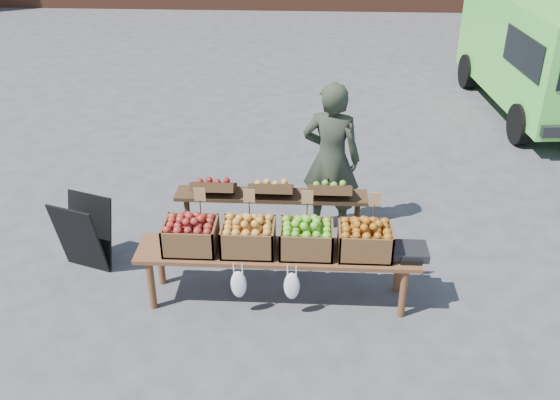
# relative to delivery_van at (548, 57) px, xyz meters

# --- Properties ---
(ground) EXTENTS (80.00, 80.00, 0.00)m
(ground) POSITION_rel_delivery_van_xyz_m (-4.57, -5.21, -0.96)
(ground) COLOR #48484A
(delivery_van) EXTENTS (2.32, 4.44, 1.92)m
(delivery_van) POSITION_rel_delivery_van_xyz_m (0.00, 0.00, 0.00)
(delivery_van) COLOR #5CE04A
(delivery_van) RESTS_ON ground
(vendor) EXTENTS (0.73, 0.55, 1.80)m
(vendor) POSITION_rel_delivery_van_xyz_m (-3.67, -4.07, -0.06)
(vendor) COLOR #2B3324
(vendor) RESTS_ON ground
(chalkboard_sign) EXTENTS (0.60, 0.46, 0.81)m
(chalkboard_sign) POSITION_rel_delivery_van_xyz_m (-6.25, -5.00, -0.55)
(chalkboard_sign) COLOR black
(chalkboard_sign) RESTS_ON ground
(back_table) EXTENTS (2.10, 0.44, 1.04)m
(back_table) POSITION_rel_delivery_van_xyz_m (-4.30, -4.73, -0.44)
(back_table) COLOR #3C2716
(back_table) RESTS_ON ground
(display_bench) EXTENTS (2.70, 0.56, 0.57)m
(display_bench) POSITION_rel_delivery_van_xyz_m (-4.20, -5.45, -0.67)
(display_bench) COLOR brown
(display_bench) RESTS_ON ground
(crate_golden_apples) EXTENTS (0.50, 0.40, 0.28)m
(crate_golden_apples) POSITION_rel_delivery_van_xyz_m (-5.02, -5.45, -0.25)
(crate_golden_apples) COLOR maroon
(crate_golden_apples) RESTS_ON display_bench
(crate_russet_pears) EXTENTS (0.50, 0.40, 0.28)m
(crate_russet_pears) POSITION_rel_delivery_van_xyz_m (-4.47, -5.45, -0.25)
(crate_russet_pears) COLOR gold
(crate_russet_pears) RESTS_ON display_bench
(crate_red_apples) EXTENTS (0.50, 0.40, 0.28)m
(crate_red_apples) POSITION_rel_delivery_van_xyz_m (-3.92, -5.45, -0.25)
(crate_red_apples) COLOR #50991B
(crate_red_apples) RESTS_ON display_bench
(crate_green_apples) EXTENTS (0.50, 0.40, 0.28)m
(crate_green_apples) POSITION_rel_delivery_van_xyz_m (-3.37, -5.45, -0.25)
(crate_green_apples) COLOR #A55116
(crate_green_apples) RESTS_ON display_bench
(weighing_scale) EXTENTS (0.34, 0.30, 0.08)m
(weighing_scale) POSITION_rel_delivery_van_xyz_m (-2.95, -5.45, -0.35)
(weighing_scale) COLOR black
(weighing_scale) RESTS_ON display_bench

